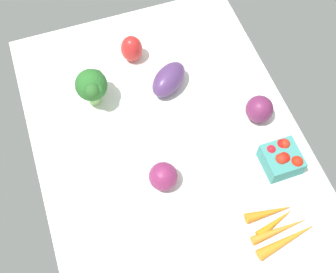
{
  "coord_description": "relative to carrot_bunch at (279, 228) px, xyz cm",
  "views": [
    {
      "loc": [
        -58.2,
        19.99,
        115.33
      ],
      "look_at": [
        0.0,
        0.0,
        4.0
      ],
      "focal_mm": 47.38,
      "sensor_mm": 36.0,
      "label": 1
    }
  ],
  "objects": [
    {
      "name": "broccoli_head",
      "position": [
        54.57,
        35.14,
        6.79
      ],
      "size": [
        11.23,
        9.46,
        13.02
      ],
      "color": "#97D173",
      "rests_on": "tablecloth"
    },
    {
      "name": "eggplant",
      "position": [
        52.36,
        12.33,
        2.6
      ],
      "size": [
        14.44,
        15.55,
        7.9
      ],
      "primitive_type": "ellipsoid",
      "rotation": [
        0.0,
        0.0,
        2.22
      ],
      "color": "#53336A",
      "rests_on": "tablecloth"
    },
    {
      "name": "red_onion_center",
      "position": [
        22.48,
        24.2,
        2.59
      ],
      "size": [
        7.88,
        7.88,
        7.88
      ],
      "primitive_type": "sphere",
      "color": "#862858",
      "rests_on": "tablecloth"
    },
    {
      "name": "tablecloth",
      "position": [
        34.67,
        18.66,
        -2.35
      ],
      "size": [
        104.0,
        76.0,
        2.0
      ],
      "primitive_type": "cube",
      "color": "white",
      "rests_on": "ground"
    },
    {
      "name": "bell_pepper_red",
      "position": [
        66.92,
        19.71,
        3.29
      ],
      "size": [
        7.02,
        7.02,
        9.28
      ],
      "primitive_type": "ellipsoid",
      "rotation": [
        0.0,
        0.0,
        0.02
      ],
      "color": "red",
      "rests_on": "tablecloth"
    },
    {
      "name": "red_onion_near_basket",
      "position": [
        33.54,
        -9.18,
        2.71
      ],
      "size": [
        8.13,
        8.13,
        8.13
      ],
      "primitive_type": "sphere",
      "color": "#6F2551",
      "rests_on": "tablecloth"
    },
    {
      "name": "carrot_bunch",
      "position": [
        0.0,
        0.0,
        0.0
      ],
      "size": [
        12.81,
        17.78,
        2.98
      ],
      "color": "orange",
      "rests_on": "tablecloth"
    },
    {
      "name": "berry_basket",
      "position": [
        17.25,
        -8.69,
        2.05
      ],
      "size": [
        9.9,
        9.9,
        6.96
      ],
      "color": "teal",
      "rests_on": "tablecloth"
    }
  ]
}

